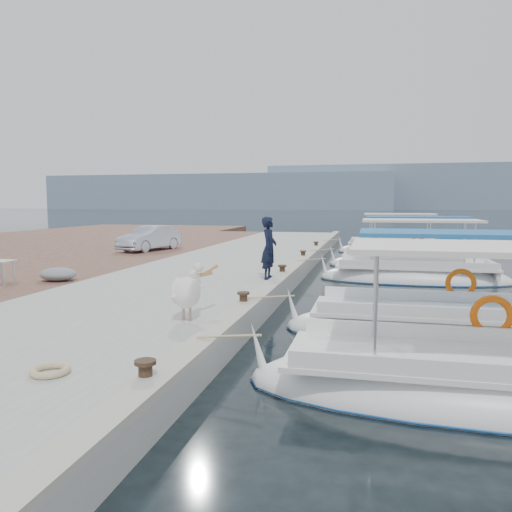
{
  "coord_description": "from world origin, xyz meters",
  "views": [
    {
      "loc": [
        2.42,
        -14.19,
        2.82
      ],
      "look_at": [
        -1.0,
        0.56,
        1.2
      ],
      "focal_mm": 35.0,
      "sensor_mm": 36.0,
      "label": 1
    }
  ],
  "objects_px": {
    "fishing_caique_e": "(395,251)",
    "pelican": "(188,291)",
    "parked_car": "(150,238)",
    "fishing_caique_c": "(414,278)",
    "fishing_caique_d": "(414,263)",
    "fishing_caique_a": "(485,391)",
    "fisherman": "(269,248)",
    "fishing_caique_b": "(453,332)"
  },
  "relations": [
    {
      "from": "fishing_caique_d",
      "to": "parked_car",
      "type": "relative_size",
      "value": 1.98
    },
    {
      "from": "pelican",
      "to": "fishing_caique_e",
      "type": "bearing_deg",
      "value": 76.07
    },
    {
      "from": "fishing_caique_d",
      "to": "parked_car",
      "type": "bearing_deg",
      "value": -179.39
    },
    {
      "from": "pelican",
      "to": "parked_car",
      "type": "bearing_deg",
      "value": 117.84
    },
    {
      "from": "fishing_caique_e",
      "to": "parked_car",
      "type": "relative_size",
      "value": 1.75
    },
    {
      "from": "fishing_caique_c",
      "to": "fisherman",
      "type": "relative_size",
      "value": 3.54
    },
    {
      "from": "parked_car",
      "to": "fishing_caique_c",
      "type": "bearing_deg",
      "value": -3.49
    },
    {
      "from": "fishing_caique_a",
      "to": "fishing_caique_c",
      "type": "relative_size",
      "value": 1.03
    },
    {
      "from": "fishing_caique_c",
      "to": "pelican",
      "type": "distance_m",
      "value": 10.69
    },
    {
      "from": "fisherman",
      "to": "parked_car",
      "type": "relative_size",
      "value": 0.52
    },
    {
      "from": "fisherman",
      "to": "fishing_caique_e",
      "type": "bearing_deg",
      "value": -14.85
    },
    {
      "from": "fishing_caique_b",
      "to": "parked_car",
      "type": "relative_size",
      "value": 1.96
    },
    {
      "from": "pelican",
      "to": "fishing_caique_c",
      "type": "bearing_deg",
      "value": 61.62
    },
    {
      "from": "parked_car",
      "to": "fishing_caique_b",
      "type": "bearing_deg",
      "value": -28.96
    },
    {
      "from": "fishing_caique_a",
      "to": "fisherman",
      "type": "xyz_separation_m",
      "value": [
        -4.66,
        7.31,
        1.33
      ]
    },
    {
      "from": "fishing_caique_e",
      "to": "pelican",
      "type": "height_order",
      "value": "fishing_caique_e"
    },
    {
      "from": "fishing_caique_d",
      "to": "pelican",
      "type": "bearing_deg",
      "value": -111.94
    },
    {
      "from": "fishing_caique_a",
      "to": "fishing_caique_b",
      "type": "relative_size",
      "value": 0.98
    },
    {
      "from": "fishing_caique_e",
      "to": "fisherman",
      "type": "xyz_separation_m",
      "value": [
        -4.37,
        -14.09,
        1.32
      ]
    },
    {
      "from": "fishing_caique_a",
      "to": "parked_car",
      "type": "xyz_separation_m",
      "value": [
        -12.18,
        15.0,
        0.97
      ]
    },
    {
      "from": "fishing_caique_a",
      "to": "fishing_caique_b",
      "type": "height_order",
      "value": "same"
    },
    {
      "from": "fishing_caique_b",
      "to": "parked_car",
      "type": "distance_m",
      "value": 16.88
    },
    {
      "from": "fishing_caique_c",
      "to": "fisherman",
      "type": "distance_m",
      "value": 6.07
    },
    {
      "from": "fishing_caique_a",
      "to": "parked_car",
      "type": "height_order",
      "value": "fishing_caique_a"
    },
    {
      "from": "fishing_caique_b",
      "to": "pelican",
      "type": "relative_size",
      "value": 4.96
    },
    {
      "from": "pelican",
      "to": "fishing_caique_b",
      "type": "bearing_deg",
      "value": 17.92
    },
    {
      "from": "fishing_caique_d",
      "to": "pelican",
      "type": "distance_m",
      "value": 14.47
    },
    {
      "from": "fishing_caique_c",
      "to": "fishing_caique_d",
      "type": "xyz_separation_m",
      "value": [
        0.33,
        4.03,
        0.07
      ]
    },
    {
      "from": "fishing_caique_d",
      "to": "fishing_caique_e",
      "type": "xyz_separation_m",
      "value": [
        -0.52,
        6.27,
        -0.07
      ]
    },
    {
      "from": "fishing_caique_b",
      "to": "fishing_caique_d",
      "type": "bearing_deg",
      "value": 89.26
    },
    {
      "from": "pelican",
      "to": "fisherman",
      "type": "xyz_separation_m",
      "value": [
        0.51,
        5.57,
        0.38
      ]
    },
    {
      "from": "fisherman",
      "to": "fishing_caique_d",
      "type": "bearing_deg",
      "value": -29.62
    },
    {
      "from": "fishing_caique_a",
      "to": "fishing_caique_c",
      "type": "xyz_separation_m",
      "value": [
        -0.11,
        11.1,
        0.0
      ]
    },
    {
      "from": "fishing_caique_c",
      "to": "fishing_caique_e",
      "type": "bearing_deg",
      "value": 91.03
    },
    {
      "from": "fishing_caique_d",
      "to": "fishing_caique_e",
      "type": "height_order",
      "value": "same"
    },
    {
      "from": "fishing_caique_b",
      "to": "fishing_caique_d",
      "type": "distance_m",
      "value": 11.7
    },
    {
      "from": "fishing_caique_e",
      "to": "fisherman",
      "type": "relative_size",
      "value": 3.34
    },
    {
      "from": "fishing_caique_e",
      "to": "pelican",
      "type": "relative_size",
      "value": 4.44
    },
    {
      "from": "fishing_caique_c",
      "to": "pelican",
      "type": "relative_size",
      "value": 4.7
    },
    {
      "from": "fishing_caique_a",
      "to": "fishing_caique_d",
      "type": "bearing_deg",
      "value": 89.14
    },
    {
      "from": "fishing_caique_e",
      "to": "fisherman",
      "type": "distance_m",
      "value": 14.81
    },
    {
      "from": "fishing_caique_c",
      "to": "fisherman",
      "type": "height_order",
      "value": "fisherman"
    }
  ]
}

